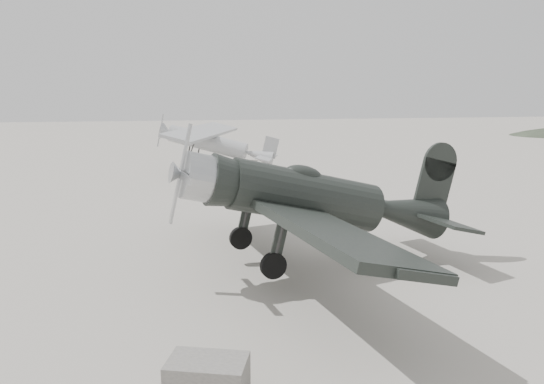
% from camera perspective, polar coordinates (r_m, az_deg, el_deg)
% --- Properties ---
extents(ground, '(160.00, 160.00, 0.00)m').
position_cam_1_polar(ground, '(17.69, 0.41, -7.01)').
color(ground, gray).
rests_on(ground, ground).
extents(lowwing_monoplane, '(9.33, 12.97, 4.16)m').
position_cam_1_polar(lowwing_monoplane, '(16.00, 4.92, -0.83)').
color(lowwing_monoplane, black).
rests_on(lowwing_monoplane, ground).
extents(highwing_monoplane, '(8.36, 11.54, 3.31)m').
position_cam_1_polar(highwing_monoplane, '(36.60, -6.42, 5.60)').
color(highwing_monoplane, '#ADB1B2').
rests_on(highwing_monoplane, ground).
extents(equipment_block, '(1.63, 1.29, 0.71)m').
position_cam_1_polar(equipment_block, '(10.18, -6.96, -19.25)').
color(equipment_block, '#66625E').
rests_on(equipment_block, ground).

